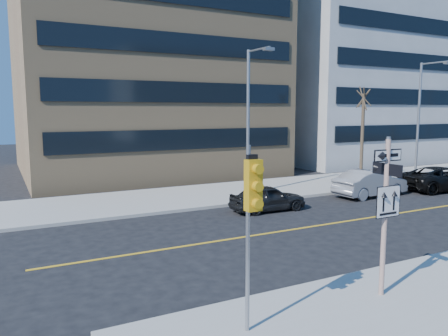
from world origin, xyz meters
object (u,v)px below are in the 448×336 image
parked_car_b (370,183)px  parked_car_c (443,179)px  traffic_signal (252,201)px  streetlight_b (422,112)px  street_tree_west (364,100)px  streetlight_a (250,112)px  sign_pole (386,208)px  parked_car_a (268,198)px

parked_car_b → parked_car_c: size_ratio=0.87×
traffic_signal → streetlight_b: 25.83m
parked_car_c → street_tree_west: (-2.43, 4.32, 4.79)m
streetlight_a → streetlight_b: bearing=0.0°
traffic_signal → parked_car_c: bearing=26.4°
parked_car_c → streetlight_b: bearing=-25.3°
sign_pole → streetlight_a: (4.00, 13.27, 2.32)m
streetlight_a → parked_car_b: bearing=-26.8°
parked_car_b → streetlight_a: 7.93m
parked_car_b → street_tree_west: (2.89, 3.63, 4.77)m
traffic_signal → street_tree_west: (17.00, 13.96, 2.50)m
parked_car_b → traffic_signal: bearing=122.8°
sign_pole → streetlight_b: streetlight_b is taller
sign_pole → parked_car_c: size_ratio=0.77×
sign_pole → street_tree_west: 19.22m
sign_pole → parked_car_c: 18.20m
streetlight_a → traffic_signal: bearing=-120.8°
parked_car_c → streetlight_b: streetlight_b is taller
parked_car_b → streetlight_a: bearing=59.9°
traffic_signal → parked_car_c: size_ratio=0.76×
traffic_signal → parked_car_b: 17.64m
parked_car_a → parked_car_c: bearing=-89.4°
sign_pole → parked_car_b: size_ratio=0.88×
traffic_signal → streetlight_a: size_ratio=0.50×
sign_pole → streetlight_b: 22.48m
traffic_signal → streetlight_a: (8.00, 13.42, 1.73)m
parked_car_a → street_tree_west: bearing=-66.2°
parked_car_a → parked_car_b: bearing=-85.1°
streetlight_a → street_tree_west: streetlight_a is taller
sign_pole → streetlight_a: streetlight_a is taller
streetlight_a → street_tree_west: 9.05m
parked_car_a → street_tree_west: size_ratio=0.59×
streetlight_a → sign_pole: bearing=-106.8°
traffic_signal → parked_car_a: 12.42m
parked_car_b → streetlight_b: 9.36m
traffic_signal → parked_car_a: bearing=55.1°
streetlight_a → streetlight_b: (14.00, 0.00, 0.00)m
traffic_signal → streetlight_b: streetlight_b is taller
streetlight_a → streetlight_b: size_ratio=1.00×
parked_car_c → street_tree_west: size_ratio=0.83×
sign_pole → street_tree_west: bearing=46.7°
traffic_signal → street_tree_west: bearing=39.4°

